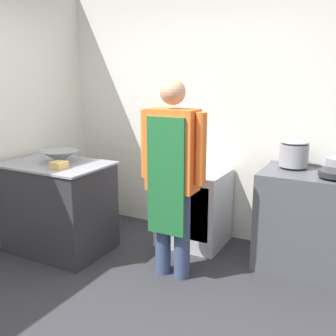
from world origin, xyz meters
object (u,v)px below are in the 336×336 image
object	(u,v)px
plastic_tub	(59,165)
saute_pan	(336,173)
fridge_unit	(194,207)
stock_pot	(294,153)
person_cook	(172,170)
mixing_bowl	(60,157)
stove	(310,222)

from	to	relation	value
plastic_tub	saute_pan	size ratio (longest dim) A/B	0.46
fridge_unit	stock_pot	size ratio (longest dim) A/B	3.03
plastic_tub	fridge_unit	bearing A→B (deg)	45.15
fridge_unit	person_cook	bearing A→B (deg)	-80.68
fridge_unit	saute_pan	bearing A→B (deg)	-6.05
person_cook	saute_pan	bearing A→B (deg)	25.75
stock_pot	saute_pan	size ratio (longest dim) A/B	0.93
fridge_unit	plastic_tub	size ratio (longest dim) A/B	6.20
mixing_bowl	plastic_tub	xyz separation A→B (m)	(0.18, -0.20, -0.03)
person_cook	saute_pan	distance (m)	1.36
mixing_bowl	fridge_unit	bearing A→B (deg)	33.55
stove	plastic_tub	size ratio (longest dim) A/B	7.30
mixing_bowl	plastic_tub	size ratio (longest dim) A/B	2.89
saute_pan	person_cook	bearing A→B (deg)	-154.25
fridge_unit	person_cook	size ratio (longest dim) A/B	0.46
stove	mixing_bowl	distance (m)	2.44
person_cook	plastic_tub	bearing A→B (deg)	-168.62
stove	person_cook	world-z (taller)	person_cook
person_cook	mixing_bowl	distance (m)	1.24
stock_pot	saute_pan	bearing A→B (deg)	-29.27
mixing_bowl	person_cook	bearing A→B (deg)	0.40
person_cook	stock_pot	distance (m)	1.17
person_cook	saute_pan	world-z (taller)	person_cook
plastic_tub	mixing_bowl	bearing A→B (deg)	130.78
stock_pot	saute_pan	world-z (taller)	stock_pot
saute_pan	fridge_unit	bearing A→B (deg)	173.95
stock_pot	person_cook	bearing A→B (deg)	-136.25
person_cook	plastic_tub	xyz separation A→B (m)	(-1.06, -0.21, -0.03)
plastic_tub	saute_pan	bearing A→B (deg)	19.38
fridge_unit	mixing_bowl	xyz separation A→B (m)	(-1.12, -0.74, 0.57)
stove	person_cook	xyz separation A→B (m)	(-1.04, -0.70, 0.52)
fridge_unit	saute_pan	distance (m)	1.46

